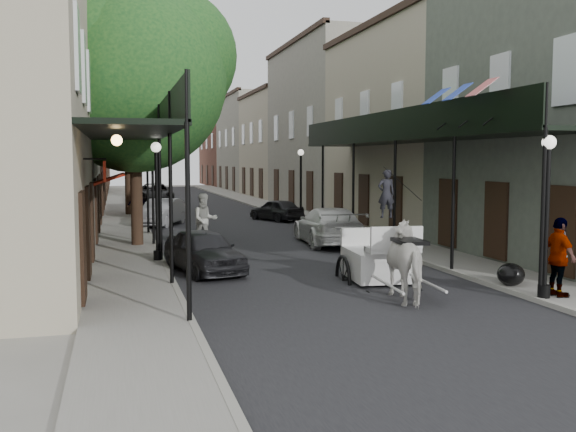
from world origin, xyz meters
TOP-DOWN VIEW (x-y plane):
  - ground at (0.00, 0.00)m, footprint 140.00×140.00m
  - road at (0.00, 20.00)m, footprint 8.00×90.00m
  - sidewalk_left at (-5.00, 20.00)m, footprint 2.20×90.00m
  - sidewalk_right at (5.00, 20.00)m, footprint 2.20×90.00m
  - building_row_left at (-8.60, 30.00)m, footprint 5.00×80.00m
  - building_row_right at (8.60, 30.00)m, footprint 5.00×80.00m
  - gallery_left at (-4.79, 6.98)m, footprint 2.20×18.05m
  - gallery_right at (4.79, 6.98)m, footprint 2.20×18.05m
  - tree_near at (-4.20, 10.18)m, footprint 7.31×6.80m
  - tree_far at (-4.25, 24.18)m, footprint 6.45×6.00m
  - lamppost_right_near at (4.10, -2.00)m, footprint 0.32×0.32m
  - lamppost_left at (-4.10, 6.00)m, footprint 0.32×0.32m
  - lamppost_right_far at (4.10, 18.00)m, footprint 0.32×0.32m
  - horse at (1.24, -1.00)m, footprint 1.17×2.24m
  - carriage at (1.49, 1.84)m, footprint 2.03×2.82m
  - pedestrian_walking at (-2.09, 9.83)m, footprint 1.06×0.87m
  - pedestrian_sidewalk_left at (-4.20, 22.25)m, footprint 1.12×0.69m
  - pedestrian_sidewalk_right at (4.48, -2.00)m, footprint 0.48×1.09m
  - car_left_near at (-2.90, 4.00)m, footprint 2.31×3.99m
  - car_left_mid at (-3.15, 17.96)m, footprint 2.91×4.26m
  - car_left_far at (-2.60, 33.21)m, footprint 2.69×5.66m
  - car_right_near at (2.60, 9.00)m, footprint 2.47×5.16m
  - car_right_far at (3.02, 19.00)m, footprint 2.70×3.76m
  - trash_bags at (4.32, -0.40)m, footprint 0.94×1.09m

SIDE VIEW (x-z plane):
  - ground at x=0.00m, z-range 0.00..0.00m
  - road at x=0.00m, z-range 0.00..0.01m
  - sidewalk_left at x=-5.00m, z-range 0.00..0.12m
  - sidewalk_right at x=5.00m, z-range 0.00..0.12m
  - trash_bags at x=4.32m, z-range 0.10..0.68m
  - car_right_far at x=3.02m, z-range 0.00..1.19m
  - car_left_near at x=-2.90m, z-range 0.00..1.28m
  - car_left_mid at x=-3.15m, z-range 0.00..1.33m
  - car_right_near at x=2.60m, z-range 0.00..1.45m
  - car_left_far at x=-2.60m, z-range 0.00..1.56m
  - horse at x=1.24m, z-range 0.00..1.83m
  - pedestrian_sidewalk_left at x=-4.20m, z-range 0.12..1.80m
  - pedestrian_walking at x=-2.09m, z-range 0.00..2.00m
  - pedestrian_sidewalk_right at x=4.48m, z-range 0.12..1.96m
  - carriage at x=1.49m, z-range -0.34..2.72m
  - lamppost_right_near at x=4.10m, z-range 0.19..3.90m
  - lamppost_left at x=-4.10m, z-range 0.19..3.90m
  - lamppost_right_far at x=4.10m, z-range 0.19..3.90m
  - gallery_left at x=-4.79m, z-range 1.61..6.49m
  - gallery_right at x=4.79m, z-range 1.61..6.49m
  - building_row_left at x=-8.60m, z-range 0.00..10.50m
  - building_row_right at x=8.60m, z-range 0.00..10.50m
  - tree_far at x=-4.25m, z-range 1.53..10.14m
  - tree_near at x=-4.20m, z-range 1.67..11.30m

